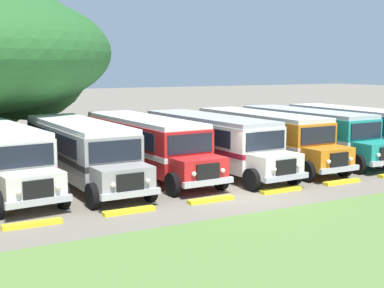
# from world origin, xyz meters

# --- Properties ---
(ground_plane) EXTENTS (220.00, 220.00, 0.00)m
(ground_plane) POSITION_xyz_m (0.00, 0.00, 0.00)
(ground_plane) COLOR slate
(foreground_grass_strip) EXTENTS (80.00, 8.33, 0.01)m
(foreground_grass_strip) POSITION_xyz_m (0.00, -6.72, 0.00)
(foreground_grass_strip) COLOR olive
(foreground_grass_strip) RESTS_ON ground_plane
(parked_bus_slot_2) EXTENTS (2.91, 10.87, 2.82)m
(parked_bus_slot_2) POSITION_xyz_m (-5.18, 5.73, 1.58)
(parked_bus_slot_2) COLOR #9E9993
(parked_bus_slot_2) RESTS_ON ground_plane
(parked_bus_slot_3) EXTENTS (3.09, 10.89, 2.82)m
(parked_bus_slot_3) POSITION_xyz_m (-1.72, 6.10, 1.58)
(parked_bus_slot_3) COLOR red
(parked_bus_slot_3) RESTS_ON ground_plane
(parked_bus_slot_4) EXTENTS (3.20, 10.91, 2.82)m
(parked_bus_slot_4) POSITION_xyz_m (1.65, 5.34, 1.58)
(parked_bus_slot_4) COLOR silver
(parked_bus_slot_4) RESTS_ON ground_plane
(parked_bus_slot_5) EXTENTS (2.93, 10.87, 2.82)m
(parked_bus_slot_5) POSITION_xyz_m (5.16, 5.65, 1.58)
(parked_bus_slot_5) COLOR orange
(parked_bus_slot_5) RESTS_ON ground_plane
(parked_bus_slot_6) EXTENTS (2.99, 10.88, 2.82)m
(parked_bus_slot_6) POSITION_xyz_m (8.57, 5.90, 1.58)
(parked_bus_slot_6) COLOR teal
(parked_bus_slot_6) RESTS_ON ground_plane
(parked_bus_slot_7) EXTENTS (2.69, 10.84, 2.82)m
(parked_bus_slot_7) POSITION_xyz_m (12.07, 5.70, 1.58)
(parked_bus_slot_7) COLOR #23519E
(parked_bus_slot_7) RESTS_ON ground_plane
(curb_wheelstop_1) EXTENTS (2.00, 0.36, 0.15)m
(curb_wheelstop_1) POSITION_xyz_m (-8.76, -0.36, 0.07)
(curb_wheelstop_1) COLOR yellow
(curb_wheelstop_1) RESTS_ON ground_plane
(curb_wheelstop_2) EXTENTS (2.00, 0.36, 0.15)m
(curb_wheelstop_2) POSITION_xyz_m (-5.25, -0.36, 0.07)
(curb_wheelstop_2) COLOR yellow
(curb_wheelstop_2) RESTS_ON ground_plane
(curb_wheelstop_3) EXTENTS (2.00, 0.36, 0.15)m
(curb_wheelstop_3) POSITION_xyz_m (-1.75, -0.36, 0.07)
(curb_wheelstop_3) COLOR yellow
(curb_wheelstop_3) RESTS_ON ground_plane
(curb_wheelstop_4) EXTENTS (2.00, 0.36, 0.15)m
(curb_wheelstop_4) POSITION_xyz_m (1.75, -0.36, 0.07)
(curb_wheelstop_4) COLOR yellow
(curb_wheelstop_4) RESTS_ON ground_plane
(curb_wheelstop_5) EXTENTS (2.00, 0.36, 0.15)m
(curb_wheelstop_5) POSITION_xyz_m (5.25, -0.36, 0.07)
(curb_wheelstop_5) COLOR yellow
(curb_wheelstop_5) RESTS_ON ground_plane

